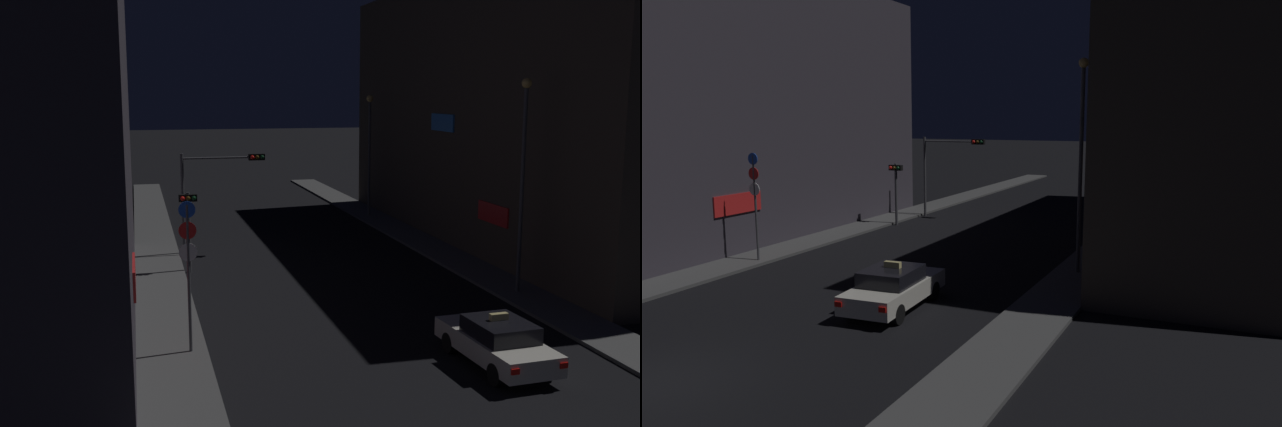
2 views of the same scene
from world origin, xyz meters
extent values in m
plane|color=black|center=(0.00, 0.00, 0.00)|extent=(300.00, 300.00, 0.00)
cube|color=#4C4C4C|center=(-6.93, 25.55, 0.06)|extent=(2.15, 55.09, 0.13)
cube|color=#4C4C4C|center=(6.93, 25.55, 0.06)|extent=(2.15, 55.09, 0.13)
cube|color=#3D3842|center=(-11.02, 15.66, 6.79)|extent=(6.03, 23.29, 13.57)
cube|color=red|center=(-7.97, 11.00, 2.44)|extent=(0.08, 2.80, 0.90)
cube|color=#473D33|center=(11.80, 24.45, 6.98)|extent=(7.60, 29.61, 13.96)
cube|color=red|center=(7.97, 18.53, 2.51)|extent=(0.08, 2.80, 0.90)
cube|color=#337FE5|center=(7.97, 24.45, 6.42)|extent=(0.08, 2.80, 0.90)
cube|color=silver|center=(2.32, 7.33, 0.62)|extent=(2.05, 4.50, 0.60)
cube|color=black|center=(2.33, 7.13, 1.17)|extent=(1.70, 2.07, 0.50)
cube|color=red|center=(1.70, 5.07, 0.72)|extent=(0.24, 0.07, 0.16)
cube|color=red|center=(3.20, 5.15, 0.72)|extent=(0.24, 0.07, 0.16)
cylinder|color=black|center=(1.44, 8.64, 0.32)|extent=(0.26, 0.65, 0.64)
cylinder|color=black|center=(3.04, 8.73, 0.32)|extent=(0.26, 0.65, 0.64)
cylinder|color=black|center=(1.60, 5.92, 0.32)|extent=(0.26, 0.65, 0.64)
cylinder|color=black|center=(3.20, 6.01, 0.32)|extent=(0.26, 0.65, 0.64)
cube|color=#F4E08C|center=(2.33, 7.23, 1.52)|extent=(0.57, 0.21, 0.20)
cylinder|color=#47474C|center=(-5.60, 24.59, 2.53)|extent=(0.16, 0.16, 5.06)
cylinder|color=#47474C|center=(-3.76, 24.59, 4.81)|extent=(3.69, 0.10, 0.10)
cube|color=black|center=(-1.92, 24.59, 4.81)|extent=(0.80, 0.28, 0.32)
sphere|color=red|center=(-2.16, 24.41, 4.81)|extent=(0.20, 0.20, 0.20)
sphere|color=#3F2D0C|center=(-1.92, 24.41, 4.81)|extent=(0.20, 0.20, 0.20)
sphere|color=#0C3319|center=(-1.67, 24.41, 4.81)|extent=(0.20, 0.20, 0.20)
cylinder|color=#47474C|center=(-5.60, 20.96, 1.82)|extent=(0.16, 0.16, 3.64)
cube|color=black|center=(-5.60, 20.96, 3.39)|extent=(0.80, 0.28, 0.32)
sphere|color=red|center=(-5.85, 20.79, 3.39)|extent=(0.20, 0.20, 0.20)
sphere|color=#3F2D0C|center=(-5.60, 20.79, 3.39)|extent=(0.20, 0.20, 0.20)
sphere|color=#0C3319|center=(-5.36, 20.79, 3.39)|extent=(0.20, 0.20, 0.20)
cylinder|color=#47474C|center=(-6.36, 10.39, 2.41)|extent=(0.10, 0.10, 4.56)
cylinder|color=blue|center=(-6.36, 10.37, 4.54)|extent=(0.50, 0.03, 0.50)
cylinder|color=red|center=(-6.36, 10.37, 3.91)|extent=(0.53, 0.03, 0.53)
cylinder|color=white|center=(-6.36, 10.37, 3.24)|extent=(0.55, 0.03, 0.55)
cylinder|color=#47474C|center=(6.83, 14.08, 4.14)|extent=(0.16, 0.16, 8.02)
sphere|color=#F9C666|center=(6.83, 14.08, 8.34)|extent=(0.39, 0.39, 0.39)
cylinder|color=#47474C|center=(6.78, 33.13, 3.76)|extent=(0.16, 0.16, 7.26)
sphere|color=#F9C666|center=(6.78, 33.13, 7.61)|extent=(0.44, 0.44, 0.44)
camera|label=1|loc=(-7.80, -11.35, 7.99)|focal=40.94mm
camera|label=2|loc=(12.26, -9.30, 6.28)|focal=33.78mm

